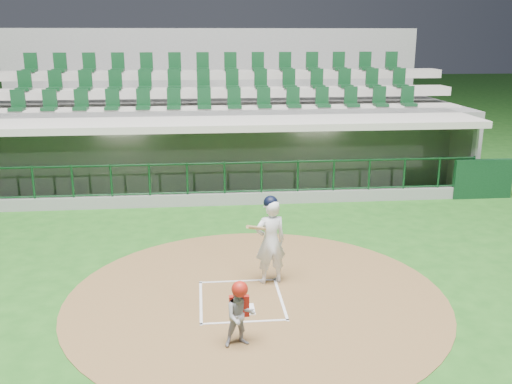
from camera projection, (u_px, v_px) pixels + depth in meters
ground at (240, 294)px, 10.96m from camera, size 120.00×120.00×0.00m
dirt_circle at (256, 297)px, 10.80m from camera, size 7.20×7.20×0.01m
home_plate at (243, 310)px, 10.29m from camera, size 0.43×0.43×0.02m
batter_box_chalk at (241, 300)px, 10.67m from camera, size 1.55×1.80×0.01m
dugout_structure at (223, 159)px, 18.20m from camera, size 16.40×3.70×3.00m
seating_deck at (218, 129)px, 21.04m from camera, size 17.00×6.72×5.15m
batter at (270, 240)px, 11.22m from camera, size 0.89×0.91×1.80m
catcher at (240, 313)px, 9.00m from camera, size 0.56×0.47×1.10m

